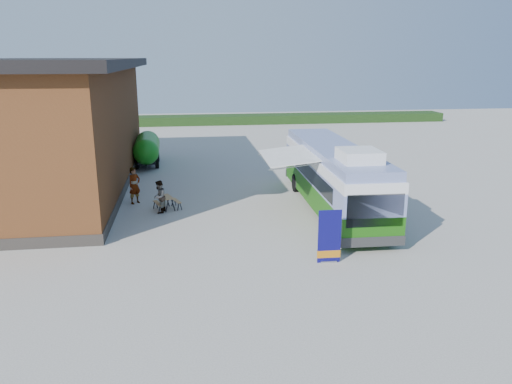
{
  "coord_description": "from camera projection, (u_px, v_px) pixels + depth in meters",
  "views": [
    {
      "loc": [
        -2.9,
        -20.2,
        7.63
      ],
      "look_at": [
        0.31,
        2.42,
        1.4
      ],
      "focal_mm": 35.0,
      "sensor_mm": 36.0,
      "label": 1
    }
  ],
  "objects": [
    {
      "name": "awning",
      "position": [
        295.0,
        158.0,
        24.71
      ],
      "size": [
        2.9,
        4.61,
        0.54
      ],
      "rotation": [
        0.0,
        0.0,
        -0.02
      ],
      "color": "white",
      "rests_on": "ground"
    },
    {
      "name": "person_b",
      "position": [
        159.0,
        197.0,
        24.95
      ],
      "size": [
        0.81,
        0.94,
        1.66
      ],
      "primitive_type": "imported",
      "rotation": [
        0.0,
        0.0,
        -1.83
      ],
      "color": "#999999",
      "rests_on": "ground"
    },
    {
      "name": "hedge",
      "position": [
        278.0,
        119.0,
        58.94
      ],
      "size": [
        40.0,
        3.0,
        1.0
      ],
      "primitive_type": "cube",
      "color": "#264419",
      "rests_on": "ground"
    },
    {
      "name": "person_a",
      "position": [
        135.0,
        185.0,
        26.53
      ],
      "size": [
        0.85,
        0.84,
        1.98
      ],
      "primitive_type": "imported",
      "rotation": [
        0.0,
        0.0,
        0.75
      ],
      "color": "#999999",
      "rests_on": "ground"
    },
    {
      "name": "ground",
      "position": [
        257.0,
        238.0,
        21.69
      ],
      "size": [
        100.0,
        100.0,
        0.0
      ],
      "primitive_type": "plane",
      "color": "#BCB7AD",
      "rests_on": "ground"
    },
    {
      "name": "banner",
      "position": [
        329.0,
        241.0,
        18.89
      ],
      "size": [
        0.91,
        0.19,
        2.09
      ],
      "rotation": [
        0.0,
        0.0,
        -0.02
      ],
      "color": "#0D0B56",
      "rests_on": "ground"
    },
    {
      "name": "picnic_table",
      "position": [
        167.0,
        200.0,
        25.57
      ],
      "size": [
        1.51,
        1.43,
        0.69
      ],
      "rotation": [
        0.0,
        0.0,
        0.35
      ],
      "color": "tan",
      "rests_on": "ground"
    },
    {
      "name": "slurry_tanker",
      "position": [
        147.0,
        148.0,
        35.85
      ],
      "size": [
        1.9,
        6.0,
        2.22
      ],
      "rotation": [
        0.0,
        0.0,
        0.03
      ],
      "color": "#167D17",
      "rests_on": "ground"
    },
    {
      "name": "bus",
      "position": [
        333.0,
        175.0,
        25.29
      ],
      "size": [
        2.89,
        12.47,
        3.82
      ],
      "rotation": [
        0.0,
        0.0,
        -0.02
      ],
      "color": "#287613",
      "rests_on": "ground"
    },
    {
      "name": "barn",
      "position": [
        53.0,
        128.0,
        28.88
      ],
      "size": [
        9.6,
        21.2,
        7.5
      ],
      "color": "brown",
      "rests_on": "ground"
    }
  ]
}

